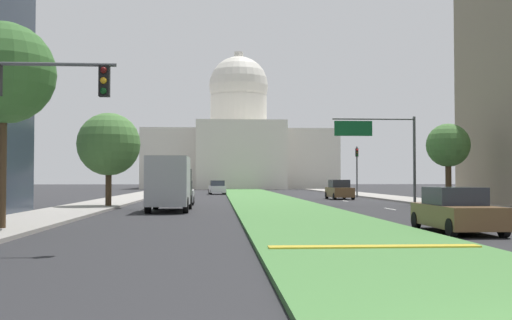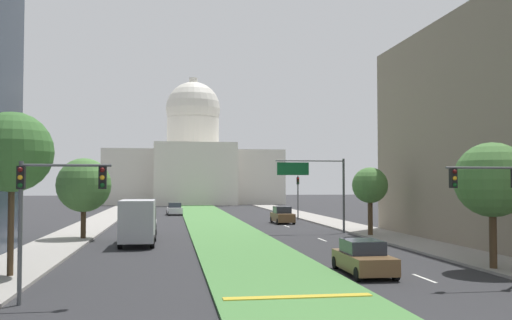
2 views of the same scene
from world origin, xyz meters
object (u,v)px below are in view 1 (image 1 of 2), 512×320
at_px(traffic_light_near_left, 27,110).
at_px(sedan_midblock, 181,193).
at_px(capitol_building, 239,147).
at_px(sedan_far_horizon, 217,188).
at_px(sedan_lead_stopped, 456,211).
at_px(street_tree_right_mid, 448,146).
at_px(street_tree_left_near, 4,73).
at_px(traffic_light_far_right, 357,165).
at_px(overhead_guide_sign, 383,141).
at_px(street_tree_left_mid, 109,144).
at_px(box_truck_delivery, 170,183).
at_px(sedan_distant, 339,190).

height_order(traffic_light_near_left, sedan_midblock, traffic_light_near_left).
height_order(capitol_building, sedan_far_horizon, capitol_building).
xyz_separation_m(capitol_building, sedan_lead_stopped, (4.47, -95.27, -7.27)).
relative_size(traffic_light_near_left, street_tree_right_mid, 0.92).
bearing_deg(street_tree_left_near, traffic_light_near_left, -65.22).
bearing_deg(street_tree_left_near, traffic_light_far_right, 59.56).
distance_m(overhead_guide_sign, street_tree_left_mid, 19.52).
relative_size(street_tree_left_mid, sedan_lead_stopped, 1.36).
relative_size(traffic_light_near_left, traffic_light_far_right, 1.00).
height_order(traffic_light_near_left, box_truck_delivery, traffic_light_near_left).
distance_m(capitol_building, sedan_distant, 62.40).
distance_m(overhead_guide_sign, sedan_far_horizon, 32.17).
bearing_deg(box_truck_delivery, street_tree_left_near, -110.86).
height_order(street_tree_left_mid, box_truck_delivery, street_tree_left_mid).
relative_size(capitol_building, traffic_light_far_right, 6.89).
bearing_deg(sedan_midblock, capitol_building, 84.54).
xyz_separation_m(traffic_light_far_right, sedan_lead_stopped, (-5.63, -38.79, -2.54)).
relative_size(capitol_building, street_tree_right_mid, 6.34).
height_order(traffic_light_far_right, sedan_midblock, traffic_light_far_right).
bearing_deg(street_tree_left_mid, traffic_light_far_right, 43.20).
bearing_deg(sedan_lead_stopped, capitol_building, 92.69).
height_order(sedan_lead_stopped, box_truck_delivery, box_truck_delivery).
relative_size(traffic_light_far_right, street_tree_right_mid, 0.92).
height_order(street_tree_left_mid, sedan_midblock, street_tree_left_mid).
height_order(capitol_building, sedan_midblock, capitol_building).
bearing_deg(overhead_guide_sign, street_tree_right_mid, -46.85).
distance_m(traffic_light_far_right, box_truck_delivery, 29.85).
xyz_separation_m(traffic_light_far_right, overhead_guide_sign, (-2.14, -17.16, 1.36)).
bearing_deg(overhead_guide_sign, sedan_distant, 93.55).
bearing_deg(sedan_lead_stopped, box_truck_delivery, 128.56).
xyz_separation_m(traffic_light_near_left, overhead_guide_sign, (17.22, 26.34, 0.88)).
xyz_separation_m(street_tree_left_near, box_truck_delivery, (5.02, 13.16, -4.13)).
relative_size(street_tree_left_near, sedan_far_horizon, 1.78).
bearing_deg(capitol_building, overhead_guide_sign, -83.83).
bearing_deg(street_tree_left_near, box_truck_delivery, 69.14).
bearing_deg(traffic_light_near_left, street_tree_left_mid, 95.06).
distance_m(traffic_light_near_left, sedan_far_horizon, 56.18).
distance_m(sedan_lead_stopped, sedan_distant, 33.82).
xyz_separation_m(traffic_light_far_right, street_tree_left_mid, (-21.43, -20.12, 0.88)).
distance_m(traffic_light_near_left, overhead_guide_sign, 31.48).
xyz_separation_m(street_tree_left_mid, box_truck_delivery, (4.36, -4.31, -2.52)).
bearing_deg(street_tree_left_near, sedan_lead_stopped, -4.16).
xyz_separation_m(traffic_light_near_left, sedan_distant, (16.47, 38.42, -2.95)).
height_order(street_tree_left_near, sedan_lead_stopped, street_tree_left_near).
bearing_deg(traffic_light_far_right, sedan_distant, -119.59).
bearing_deg(traffic_light_near_left, box_truck_delivery, 83.16).
bearing_deg(sedan_lead_stopped, sedan_far_horizon, 99.61).
xyz_separation_m(traffic_light_near_left, box_truck_delivery, (2.29, 19.07, -2.12)).
distance_m(traffic_light_near_left, box_truck_delivery, 19.32).
height_order(capitol_building, sedan_lead_stopped, capitol_building).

